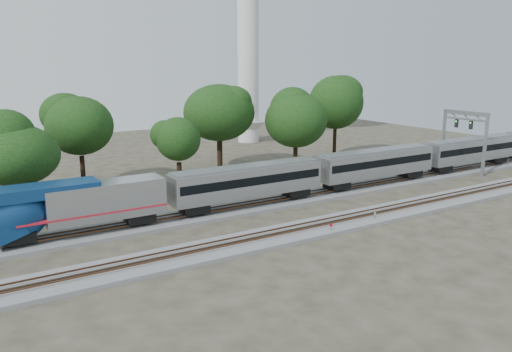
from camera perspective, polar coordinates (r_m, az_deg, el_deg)
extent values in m
plane|color=#383328|center=(51.56, -0.71, -5.96)|extent=(160.00, 160.00, 0.00)
cube|color=slate|center=(56.49, -3.84, -4.08)|extent=(160.00, 5.00, 0.40)
cube|color=brown|center=(55.75, -3.50, -3.82)|extent=(160.00, 0.08, 0.15)
cube|color=brown|center=(56.97, -4.18, -3.46)|extent=(160.00, 0.08, 0.15)
cube|color=slate|center=(48.29, 1.74, -7.04)|extent=(160.00, 5.00, 0.40)
cube|color=brown|center=(47.58, 2.22, -6.77)|extent=(160.00, 0.08, 0.15)
cube|color=brown|center=(48.71, 1.28, -6.29)|extent=(160.00, 0.08, 0.15)
cube|color=#ACAFB4|center=(51.15, -16.80, -2.61)|extent=(11.42, 3.23, 3.55)
ellipsoid|color=navy|center=(49.93, -25.89, -4.06)|extent=(5.82, 3.36, 4.96)
cube|color=navy|center=(49.76, -22.79, -1.51)|extent=(9.16, 3.17, 1.08)
cube|color=black|center=(49.69, -25.39, -2.80)|extent=(0.48, 2.48, 1.41)
cube|color=#B41B2B|center=(51.10, -18.13, -3.78)|extent=(14.00, 3.27, 0.19)
cube|color=black|center=(50.51, -25.49, -6.21)|extent=(2.80, 2.37, 0.97)
cube|color=black|center=(52.64, -13.18, -4.52)|extent=(2.80, 2.37, 0.97)
cube|color=#ACAFB4|center=(57.22, -0.95, -0.60)|extent=(18.74, 3.23, 3.23)
cube|color=black|center=(57.15, -0.95, -0.29)|extent=(18.10, 3.28, 0.97)
cube|color=gray|center=(56.86, -0.96, 1.04)|extent=(18.31, 2.59, 0.38)
cube|color=black|center=(54.75, -7.08, -3.60)|extent=(2.80, 2.37, 0.97)
cube|color=black|center=(61.36, 4.52, -1.74)|extent=(2.80, 2.37, 0.97)
cube|color=#ACAFB4|center=(69.46, 13.54, 1.44)|extent=(18.74, 3.23, 3.23)
cube|color=black|center=(69.40, 13.56, 1.70)|extent=(18.10, 3.28, 0.97)
cube|color=gray|center=(69.16, 13.61, 2.80)|extent=(18.31, 2.59, 0.38)
cube|color=black|center=(65.37, 9.22, -0.96)|extent=(2.80, 2.37, 0.97)
cube|color=black|center=(74.76, 17.15, 0.37)|extent=(2.80, 2.37, 0.97)
cube|color=#ACAFB4|center=(84.79, 23.28, 2.76)|extent=(18.74, 3.23, 3.23)
cube|color=black|center=(84.74, 23.30, 2.98)|extent=(18.10, 3.28, 0.97)
cube|color=gray|center=(84.54, 23.38, 3.88)|extent=(18.31, 2.59, 0.38)
cube|color=black|center=(79.77, 20.31, 0.90)|extent=(2.80, 2.37, 0.97)
cube|color=black|center=(90.71, 25.66, 1.79)|extent=(2.80, 2.37, 0.97)
cylinder|color=#512D19|center=(50.26, 8.56, -6.04)|extent=(0.06, 0.06, 0.96)
cylinder|color=#AD0C1B|center=(50.13, 8.58, -5.57)|extent=(0.33, 0.16, 0.34)
cylinder|color=#512D19|center=(54.70, 13.43, -4.66)|extent=(0.07, 0.07, 0.99)
cylinder|color=silver|center=(54.58, 13.45, -4.22)|extent=(0.34, 0.16, 0.35)
cube|color=#512D19|center=(51.70, 9.70, -5.92)|extent=(0.58, 0.47, 0.30)
cylinder|color=silver|center=(106.50, -0.90, 12.28)|extent=(4.45, 4.45, 31.15)
cone|color=silver|center=(107.46, -0.87, 5.14)|extent=(7.12, 7.12, 4.45)
cube|color=gray|center=(80.99, 24.70, 3.23)|extent=(0.37, 0.37, 9.47)
cube|color=gray|center=(85.24, 20.62, 4.00)|extent=(0.37, 0.37, 9.47)
cube|color=gray|center=(82.54, 22.87, 6.65)|extent=(0.42, 7.79, 0.63)
cube|color=gray|center=(82.63, 22.81, 6.00)|extent=(0.26, 7.79, 0.26)
cube|color=black|center=(81.73, 23.35, 5.37)|extent=(0.26, 0.53, 1.26)
cube|color=black|center=(83.20, 21.94, 5.60)|extent=(0.26, 0.53, 1.26)
cylinder|color=black|center=(58.66, -25.27, -2.90)|extent=(0.70, 0.70, 3.89)
ellipsoid|color=black|center=(57.57, -25.77, 2.17)|extent=(7.34, 7.34, 6.24)
cylinder|color=black|center=(69.74, -19.16, 0.30)|extent=(0.70, 0.70, 4.65)
ellipsoid|color=black|center=(68.73, -19.54, 5.44)|extent=(8.77, 8.77, 7.46)
cylinder|color=black|center=(67.22, -8.74, -0.01)|extent=(0.70, 0.70, 3.67)
ellipsoid|color=black|center=(66.30, -8.89, 4.19)|extent=(6.93, 6.93, 5.89)
cylinder|color=black|center=(78.41, -4.16, 2.40)|extent=(0.70, 0.70, 4.90)
ellipsoid|color=black|center=(77.48, -4.24, 7.23)|extent=(9.23, 9.23, 7.85)
cylinder|color=black|center=(78.09, 4.52, 2.12)|extent=(0.70, 0.70, 4.29)
ellipsoid|color=black|center=(77.23, 4.59, 6.37)|extent=(8.09, 8.09, 6.88)
cylinder|color=black|center=(88.31, 8.96, 3.60)|extent=(0.70, 0.70, 5.36)
ellipsoid|color=black|center=(87.45, 9.12, 8.31)|extent=(10.10, 10.10, 8.59)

